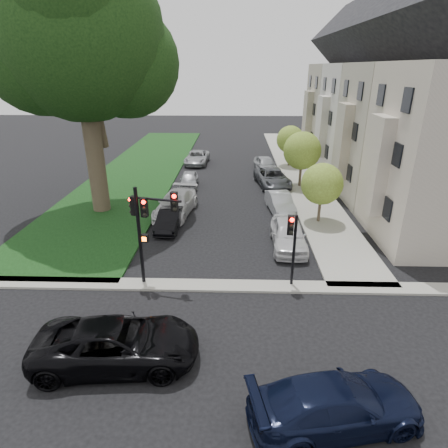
{
  "coord_description": "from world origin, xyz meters",
  "views": [
    {
      "loc": [
        0.55,
        -13.29,
        9.7
      ],
      "look_at": [
        0.0,
        5.0,
        2.0
      ],
      "focal_mm": 30.0,
      "sensor_mm": 36.0,
      "label": 1
    }
  ],
  "objects_px": {
    "car_parked_2": "(272,178)",
    "car_parked_8": "(197,158)",
    "car_parked_6": "(176,204)",
    "car_parked_0": "(288,234)",
    "traffic_signal_main": "(147,219)",
    "car_parked_7": "(189,180)",
    "traffic_signal_secondary": "(292,238)",
    "car_parked_5": "(170,219)",
    "eucalyptus": "(78,34)",
    "small_tree_a": "(322,184)",
    "car_parked_3": "(266,165)",
    "car_cross_far": "(336,404)",
    "small_tree_c": "(290,140)",
    "car_parked_1": "(280,203)",
    "car_cross_near": "(117,343)",
    "small_tree_b": "(302,151)"
  },
  "relations": [
    {
      "from": "traffic_signal_secondary",
      "to": "car_parked_5",
      "type": "bearing_deg",
      "value": 135.48
    },
    {
      "from": "small_tree_b",
      "to": "traffic_signal_secondary",
      "type": "distance_m",
      "value": 16.44
    },
    {
      "from": "car_parked_8",
      "to": "small_tree_a",
      "type": "bearing_deg",
      "value": -55.93
    },
    {
      "from": "car_cross_far",
      "to": "car_parked_6",
      "type": "relative_size",
      "value": 0.95
    },
    {
      "from": "car_parked_0",
      "to": "car_cross_far",
      "type": "bearing_deg",
      "value": -89.67
    },
    {
      "from": "traffic_signal_main",
      "to": "car_parked_7",
      "type": "relative_size",
      "value": 1.3
    },
    {
      "from": "small_tree_b",
      "to": "car_cross_far",
      "type": "distance_m",
      "value": 23.9
    },
    {
      "from": "car_cross_far",
      "to": "car_parked_3",
      "type": "bearing_deg",
      "value": -11.95
    },
    {
      "from": "eucalyptus",
      "to": "small_tree_c",
      "type": "distance_m",
      "value": 22.34
    },
    {
      "from": "traffic_signal_main",
      "to": "car_parked_0",
      "type": "relative_size",
      "value": 1.03
    },
    {
      "from": "car_parked_8",
      "to": "eucalyptus",
      "type": "bearing_deg",
      "value": -108.03
    },
    {
      "from": "car_parked_0",
      "to": "car_parked_2",
      "type": "relative_size",
      "value": 0.88
    },
    {
      "from": "small_tree_c",
      "to": "car_parked_3",
      "type": "distance_m",
      "value": 4.08
    },
    {
      "from": "eucalyptus",
      "to": "small_tree_c",
      "type": "height_order",
      "value": "eucalyptus"
    },
    {
      "from": "car_parked_8",
      "to": "car_parked_6",
      "type": "bearing_deg",
      "value": -86.93
    },
    {
      "from": "eucalyptus",
      "to": "car_cross_near",
      "type": "relative_size",
      "value": 2.96
    },
    {
      "from": "small_tree_b",
      "to": "traffic_signal_main",
      "type": "relative_size",
      "value": 0.98
    },
    {
      "from": "traffic_signal_secondary",
      "to": "car_cross_far",
      "type": "xyz_separation_m",
      "value": [
        0.35,
        -7.48,
        -1.8
      ]
    },
    {
      "from": "car_cross_far",
      "to": "car_cross_near",
      "type": "bearing_deg",
      "value": 60.17
    },
    {
      "from": "traffic_signal_main",
      "to": "traffic_signal_secondary",
      "type": "xyz_separation_m",
      "value": [
        6.6,
        -0.04,
        -0.82
      ]
    },
    {
      "from": "car_parked_6",
      "to": "car_parked_0",
      "type": "bearing_deg",
      "value": -26.47
    },
    {
      "from": "small_tree_c",
      "to": "car_parked_8",
      "type": "distance_m",
      "value": 10.02
    },
    {
      "from": "eucalyptus",
      "to": "car_parked_0",
      "type": "distance_m",
      "value": 17.65
    },
    {
      "from": "eucalyptus",
      "to": "car_parked_3",
      "type": "distance_m",
      "value": 20.16
    },
    {
      "from": "car_parked_2",
      "to": "car_parked_5",
      "type": "bearing_deg",
      "value": -136.52
    },
    {
      "from": "small_tree_c",
      "to": "small_tree_b",
      "type": "bearing_deg",
      "value": -90.0
    },
    {
      "from": "small_tree_b",
      "to": "car_parked_2",
      "type": "relative_size",
      "value": 0.89
    },
    {
      "from": "small_tree_a",
      "to": "traffic_signal_secondary",
      "type": "height_order",
      "value": "small_tree_a"
    },
    {
      "from": "car_parked_8",
      "to": "car_cross_far",
      "type": "bearing_deg",
      "value": -74.24
    },
    {
      "from": "car_parked_0",
      "to": "car_parked_8",
      "type": "xyz_separation_m",
      "value": [
        -7.23,
        20.06,
        -0.12
      ]
    },
    {
      "from": "traffic_signal_main",
      "to": "car_parked_3",
      "type": "distance_m",
      "value": 22.33
    },
    {
      "from": "car_parked_5",
      "to": "car_parked_6",
      "type": "distance_m",
      "value": 2.58
    },
    {
      "from": "eucalyptus",
      "to": "small_tree_b",
      "type": "height_order",
      "value": "eucalyptus"
    },
    {
      "from": "car_cross_far",
      "to": "traffic_signal_secondary",
      "type": "bearing_deg",
      "value": -9.13
    },
    {
      "from": "car_parked_0",
      "to": "traffic_signal_main",
      "type": "bearing_deg",
      "value": -148.31
    },
    {
      "from": "traffic_signal_secondary",
      "to": "car_parked_2",
      "type": "bearing_deg",
      "value": 87.7
    },
    {
      "from": "eucalyptus",
      "to": "small_tree_a",
      "type": "height_order",
      "value": "eucalyptus"
    },
    {
      "from": "eucalyptus",
      "to": "car_parked_6",
      "type": "height_order",
      "value": "eucalyptus"
    },
    {
      "from": "car_parked_6",
      "to": "car_cross_near",
      "type": "bearing_deg",
      "value": -81.47
    },
    {
      "from": "car_parked_1",
      "to": "car_parked_2",
      "type": "xyz_separation_m",
      "value": [
        0.02,
        6.36,
        0.05
      ]
    },
    {
      "from": "small_tree_c",
      "to": "car_parked_3",
      "type": "height_order",
      "value": "small_tree_c"
    },
    {
      "from": "car_parked_2",
      "to": "car_parked_8",
      "type": "relative_size",
      "value": 1.09
    },
    {
      "from": "car_parked_6",
      "to": "traffic_signal_main",
      "type": "bearing_deg",
      "value": -80.74
    },
    {
      "from": "small_tree_b",
      "to": "traffic_signal_secondary",
      "type": "bearing_deg",
      "value": -100.57
    },
    {
      "from": "traffic_signal_secondary",
      "to": "car_parked_3",
      "type": "xyz_separation_m",
      "value": [
        0.41,
        21.08,
        -1.78
      ]
    },
    {
      "from": "car_parked_3",
      "to": "car_parked_8",
      "type": "height_order",
      "value": "car_parked_3"
    },
    {
      "from": "car_parked_5",
      "to": "car_parked_3",
      "type": "bearing_deg",
      "value": 65.48
    },
    {
      "from": "car_parked_7",
      "to": "small_tree_b",
      "type": "bearing_deg",
      "value": -1.35
    },
    {
      "from": "eucalyptus",
      "to": "car_parked_7",
      "type": "relative_size",
      "value": 4.5
    },
    {
      "from": "small_tree_a",
      "to": "traffic_signal_secondary",
      "type": "bearing_deg",
      "value": -110.61
    }
  ]
}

